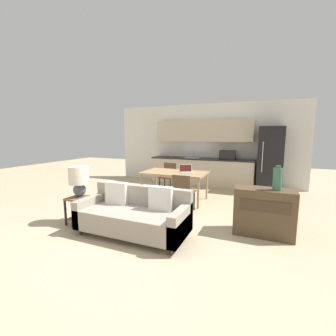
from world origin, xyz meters
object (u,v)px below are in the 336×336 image
Objects in this scene: couch at (135,215)px; side_table at (80,206)px; table_lamp at (79,179)px; refrigerator at (270,159)px; vase at (277,179)px; dining_chair_near_right at (183,191)px; dining_chair_far_left at (168,175)px; dining_table at (175,174)px; credenza at (264,212)px; laptop at (186,171)px.

couch is 1.18m from side_table.
table_lamp is at bearing 179.94° from couch.
refrigerator reaches higher than vase.
refrigerator is 3.28m from dining_chair_near_right.
vase reaches higher than side_table.
dining_chair_near_right is (1.59, 1.34, 0.14)m from side_table.
refrigerator is 1.03× the size of couch.
table_lamp reaches higher than side_table.
refrigerator is 3.02m from dining_chair_far_left.
dining_table is at bearing 92.67° from couch.
dining_chair_far_left is (0.57, 2.93, 0.14)m from side_table.
credenza is 0.61m from vase.
dining_chair_near_right is at bearing -57.28° from dining_table.
dining_chair_near_right is 0.90m from laptop.
laptop reaches higher than dining_chair_far_left.
side_table is at bearing 42.20° from dining_chair_near_right.
dining_chair_near_right reaches higher than couch.
couch is at bearing -122.23° from laptop.
dining_table is (-2.24, -1.96, -0.28)m from refrigerator.
table_lamp is 0.62× the size of credenza.
side_table is at bearing -149.46° from laptop.
couch is 2.19m from laptop.
side_table is 3.30m from credenza.
refrigerator is 1.19× the size of dining_table.
dining_chair_far_left is at bearing 141.20° from credenza.
credenza is at bearing 14.41° from side_table.
laptop reaches higher than couch.
side_table is 2.99m from dining_chair_far_left.
dining_chair_near_right is 2.09× the size of laptop.
table_lamp is at bearing -117.56° from dining_table.
side_table is at bearing -166.93° from vase.
laptop is at bearing 57.65° from side_table.
couch is at bearing 74.63° from dining_chair_near_right.
refrigerator is 3.32m from vase.
refrigerator reaches higher than dining_chair_far_left.
dining_chair_near_right is (-1.73, -2.75, -0.47)m from refrigerator.
dining_chair_near_right is (-1.60, 0.52, 0.08)m from credenza.
refrigerator is 5.31m from side_table.
refrigerator is 3.74× the size of side_table.
credenza is at bearing -63.57° from laptop.
table_lamp is at bearing 41.22° from dining_chair_near_right.
credenza is at bearing -92.23° from refrigerator.
side_table is 2.60m from laptop.
table_lamp reaches higher than credenza.
dining_chair_far_left is (-2.75, -1.17, -0.47)m from refrigerator.
dining_table is 3.99× the size of laptop.
laptop reaches higher than side_table.
couch reaches higher than dining_table.
dining_chair_far_left is (-0.51, 0.79, -0.20)m from dining_table.
credenza is at bearing 21.45° from couch.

